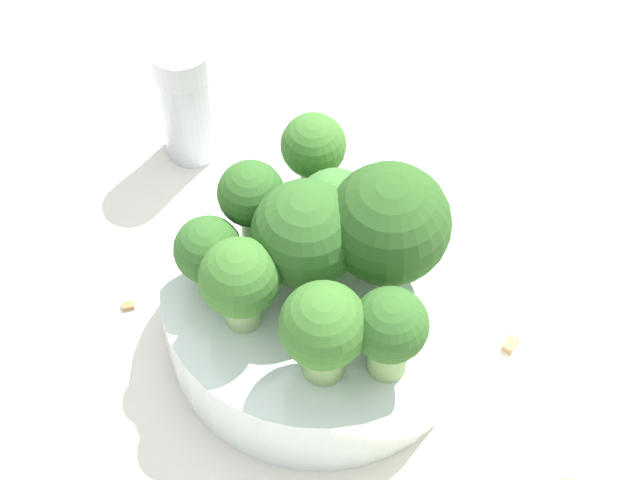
# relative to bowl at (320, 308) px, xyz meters

# --- Properties ---
(ground_plane) EXTENTS (3.00, 3.00, 0.00)m
(ground_plane) POSITION_rel_bowl_xyz_m (0.00, 0.00, -0.02)
(ground_plane) COLOR silver
(bowl) EXTENTS (0.16, 0.16, 0.05)m
(bowl) POSITION_rel_bowl_xyz_m (0.00, 0.00, 0.00)
(bowl) COLOR silver
(bowl) RESTS_ON ground_plane
(broccoli_floret_0) EXTENTS (0.05, 0.05, 0.06)m
(broccoli_floret_0) POSITION_rel_bowl_xyz_m (-0.00, 0.01, 0.06)
(broccoli_floret_0) COLOR #84AD66
(broccoli_floret_0) RESTS_ON bowl
(broccoli_floret_1) EXTENTS (0.04, 0.04, 0.05)m
(broccoli_floret_1) POSITION_rel_bowl_xyz_m (0.02, 0.00, 0.05)
(broccoli_floret_1) COLOR #84AD66
(broccoli_floret_1) RESTS_ON bowl
(broccoli_floret_2) EXTENTS (0.04, 0.04, 0.05)m
(broccoli_floret_2) POSITION_rel_bowl_xyz_m (-0.03, 0.03, 0.06)
(broccoli_floret_2) COLOR #8EB770
(broccoli_floret_2) RESTS_ON bowl
(broccoli_floret_3) EXTENTS (0.04, 0.04, 0.06)m
(broccoli_floret_3) POSITION_rel_bowl_xyz_m (-0.04, -0.02, 0.06)
(broccoli_floret_3) COLOR #84AD66
(broccoli_floret_3) RESTS_ON bowl
(broccoli_floret_4) EXTENTS (0.06, 0.06, 0.07)m
(broccoli_floret_4) POSITION_rel_bowl_xyz_m (0.02, -0.03, 0.06)
(broccoli_floret_4) COLOR #7A9E5B
(broccoli_floret_4) RESTS_ON bowl
(broccoli_floret_5) EXTENTS (0.03, 0.03, 0.05)m
(broccoli_floret_5) POSITION_rel_bowl_xyz_m (0.05, 0.02, 0.06)
(broccoli_floret_5) COLOR #7A9E5B
(broccoli_floret_5) RESTS_ON bowl
(broccoli_floret_6) EXTENTS (0.03, 0.03, 0.04)m
(broccoli_floret_6) POSITION_rel_bowl_xyz_m (-0.02, 0.05, 0.05)
(broccoli_floret_6) COLOR #84AD66
(broccoli_floret_6) RESTS_ON bowl
(broccoli_floret_7) EXTENTS (0.03, 0.03, 0.05)m
(broccoli_floret_7) POSITION_rel_bowl_xyz_m (0.01, 0.04, 0.06)
(broccoli_floret_7) COLOR #8EB770
(broccoli_floret_7) RESTS_ON bowl
(broccoli_floret_8) EXTENTS (0.03, 0.03, 0.05)m
(broccoli_floret_8) POSITION_rel_bowl_xyz_m (-0.03, -0.04, 0.06)
(broccoli_floret_8) COLOR #84AD66
(broccoli_floret_8) RESTS_ON bowl
(pepper_shaker) EXTENTS (0.03, 0.03, 0.08)m
(pepper_shaker) POSITION_rel_bowl_xyz_m (0.10, 0.11, 0.02)
(pepper_shaker) COLOR #B2B7BC
(pepper_shaker) RESTS_ON ground_plane
(almond_crumb_0) EXTENTS (0.01, 0.00, 0.01)m
(almond_crumb_0) POSITION_rel_bowl_xyz_m (0.10, 0.01, -0.02)
(almond_crumb_0) COLOR #AD7F4C
(almond_crumb_0) RESTS_ON ground_plane
(almond_crumb_1) EXTENTS (0.01, 0.01, 0.01)m
(almond_crumb_1) POSITION_rel_bowl_xyz_m (0.02, -0.10, -0.02)
(almond_crumb_1) COLOR #AD7F4C
(almond_crumb_1) RESTS_ON ground_plane
(almond_crumb_2) EXTENTS (0.01, 0.01, 0.01)m
(almond_crumb_2) POSITION_rel_bowl_xyz_m (-0.02, 0.10, -0.02)
(almond_crumb_2) COLOR olive
(almond_crumb_2) RESTS_ON ground_plane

